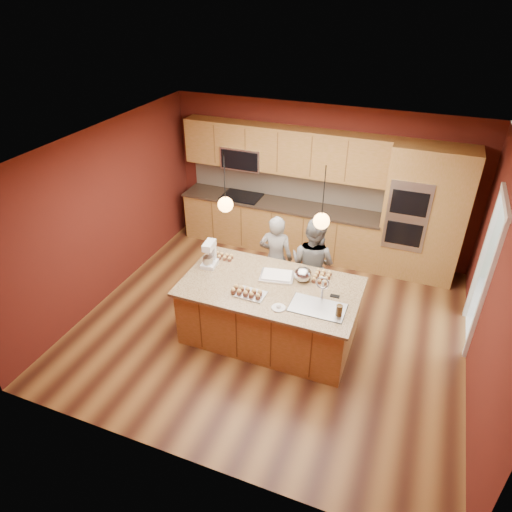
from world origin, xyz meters
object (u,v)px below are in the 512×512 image
at_px(island, 271,311).
at_px(mixing_bowl, 303,274).
at_px(stand_mixer, 210,256).
at_px(person_right, 312,264).
at_px(person_left, 276,258).

height_order(island, mixing_bowl, island).
distance_m(island, mixing_bowl, 0.70).
distance_m(island, stand_mixer, 1.19).
xyz_separation_m(island, stand_mixer, (-1.01, 0.17, 0.60)).
xyz_separation_m(island, mixing_bowl, (0.36, 0.28, 0.53)).
distance_m(person_right, stand_mixer, 1.57).
bearing_deg(person_right, person_left, 16.82).
bearing_deg(stand_mixer, island, -15.29).
distance_m(person_left, mixing_bowl, 0.93).
relative_size(person_left, mixing_bowl, 5.95).
distance_m(person_left, person_right, 0.59).
relative_size(person_left, stand_mixer, 3.85).
distance_m(person_left, stand_mixer, 1.12).
bearing_deg(stand_mixer, person_left, 39.70).
height_order(person_left, mixing_bowl, person_left).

